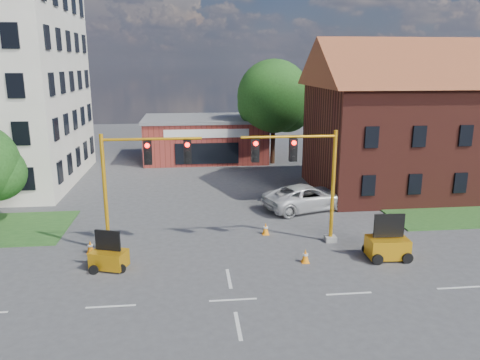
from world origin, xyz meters
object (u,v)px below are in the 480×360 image
at_px(trailer_west, 109,257).
at_px(pickup_white, 307,197).
at_px(signal_mast_east, 304,173).
at_px(signal_mast_west, 137,178).
at_px(trailer_east, 387,245).

height_order(trailer_west, pickup_white, trailer_west).
bearing_deg(signal_mast_east, pickup_white, 72.86).
distance_m(signal_mast_west, trailer_west, 4.24).
height_order(signal_mast_west, pickup_white, signal_mast_west).
bearing_deg(trailer_east, pickup_white, 105.14).
bearing_deg(signal_mast_east, signal_mast_west, 180.00).
bearing_deg(trailer_east, signal_mast_west, 170.46).
bearing_deg(trailer_west, trailer_east, 18.06).
bearing_deg(signal_mast_west, signal_mast_east, 0.00).
distance_m(trailer_east, pickup_white, 8.71).
bearing_deg(signal_mast_east, trailer_west, -167.09).
xyz_separation_m(trailer_west, pickup_white, (11.80, 8.20, 0.26)).
distance_m(signal_mast_west, trailer_east, 13.16).
xyz_separation_m(trailer_west, trailer_east, (13.76, -0.28, 0.12)).
relative_size(signal_mast_west, trailer_east, 2.76).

